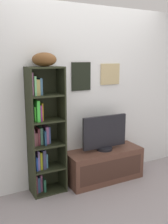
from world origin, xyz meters
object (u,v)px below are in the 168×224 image
(bookshelf, at_px, (42,133))
(television, at_px, (105,133))
(football, at_px, (44,59))
(tv_stand, at_px, (104,165))

(bookshelf, height_order, television, bookshelf)
(football, distance_m, television, 1.30)
(tv_stand, bearing_deg, television, 90.00)
(bookshelf, xyz_separation_m, television, (0.87, -0.09, -0.10))
(tv_stand, distance_m, television, 0.46)
(bookshelf, distance_m, television, 0.88)
(football, xyz_separation_m, tv_stand, (0.82, -0.07, -1.47))
(bookshelf, xyz_separation_m, football, (0.05, -0.03, 0.91))
(bookshelf, xyz_separation_m, tv_stand, (0.87, -0.10, -0.56))
(bookshelf, relative_size, tv_stand, 1.48)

